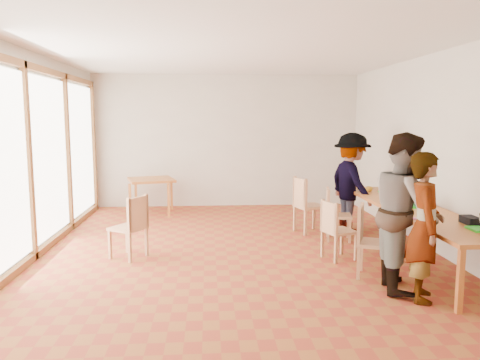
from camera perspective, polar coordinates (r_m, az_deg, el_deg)
name	(u,v)px	position (r m, az deg, el deg)	size (l,w,h in m)	color
ground	(238,255)	(7.02, -0.24, -9.17)	(8.00, 8.00, 0.00)	#9B5125
wall_back	(227,141)	(10.73, -1.63, 4.78)	(6.00, 0.10, 3.00)	beige
wall_front	(281,207)	(2.79, 5.07, -3.28)	(6.00, 0.10, 3.00)	beige
wall_right	(439,153)	(7.56, 23.13, 2.99)	(0.10, 8.00, 3.00)	beige
window_wall	(27,156)	(7.19, -24.54, 2.71)	(0.10, 8.00, 3.00)	white
ceiling	(238,46)	(6.80, -0.26, 16.00)	(6.00, 8.00, 0.04)	white
communal_table	(412,210)	(7.18, 20.27, -3.49)	(0.80, 4.00, 0.75)	#BC5F29
side_table	(151,182)	(10.07, -10.76, -0.28)	(0.90, 0.90, 0.75)	#BC5F29
chair_near	(368,233)	(6.22, 15.30, -6.28)	(0.56, 0.56, 0.49)	tan
chair_mid	(334,224)	(6.83, 11.41, -5.27)	(0.51, 0.51, 0.45)	tan
chair_far	(305,199)	(8.31, 7.92, -2.33)	(0.57, 0.57, 0.53)	tan
chair_empty	(333,209)	(7.92, 11.29, -3.45)	(0.48, 0.48, 0.46)	tan
chair_spare	(133,220)	(6.91, -12.91, -4.80)	(0.59, 0.59, 0.49)	tan
person_near	(425,227)	(5.58, 21.60, -5.33)	(0.61, 0.40, 1.66)	gray
person_mid	(405,212)	(5.83, 19.44, -3.65)	(0.91, 0.71, 1.86)	gray
person_far	(351,183)	(8.52, 13.42, -0.32)	(1.14, 0.66, 1.77)	gray
laptop_mid	(411,203)	(7.16, 20.14, -2.70)	(0.24, 0.26, 0.19)	green
laptop_far	(389,190)	(8.36, 17.70, -1.14)	(0.24, 0.27, 0.22)	green
yellow_mug	(369,189)	(8.43, 15.47, -1.08)	(0.11, 0.11, 0.09)	gold
green_bottle	(412,192)	(7.69, 20.24, -1.37)	(0.07, 0.07, 0.28)	#278334
clear_glass	(421,211)	(6.69, 21.24, -3.54)	(0.07, 0.07, 0.09)	silver
condiment_cup	(360,189)	(8.46, 14.47, -1.11)	(0.08, 0.08, 0.06)	white
pink_phone	(414,218)	(6.37, 20.45, -4.39)	(0.05, 0.10, 0.01)	#C63F86
black_pouch	(471,220)	(6.32, 26.29, -4.43)	(0.16, 0.26, 0.09)	black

